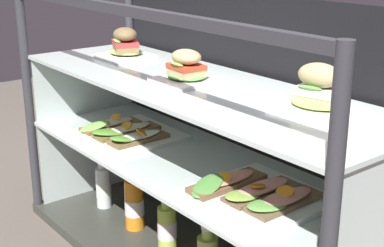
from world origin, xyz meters
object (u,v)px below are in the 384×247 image
(plated_roll_sandwich_near_left_corner, at_px, (318,94))
(juice_bottle_front_left_end, at_px, (103,186))
(juice_bottle_front_fourth, at_px, (167,228))
(open_sandwich_tray_far_left, at_px, (255,194))
(plated_roll_sandwich_mid_right, at_px, (186,70))
(plated_roll_sandwich_far_left, at_px, (125,46))
(open_sandwich_tray_near_left_corner, at_px, (125,133))
(juice_bottle_near_post, at_px, (134,203))

(plated_roll_sandwich_near_left_corner, height_order, juice_bottle_front_left_end, plated_roll_sandwich_near_left_corner)
(juice_bottle_front_fourth, bearing_deg, open_sandwich_tray_far_left, 0.75)
(open_sandwich_tray_far_left, distance_m, juice_bottle_front_left_end, 0.90)
(plated_roll_sandwich_mid_right, relative_size, juice_bottle_front_fourth, 0.77)
(plated_roll_sandwich_far_left, distance_m, open_sandwich_tray_near_left_corner, 0.32)
(plated_roll_sandwich_far_left, distance_m, juice_bottle_near_post, 0.58)
(plated_roll_sandwich_mid_right, distance_m, open_sandwich_tray_far_left, 0.44)
(plated_roll_sandwich_far_left, relative_size, open_sandwich_tray_far_left, 0.50)
(open_sandwich_tray_near_left_corner, bearing_deg, open_sandwich_tray_far_left, 0.60)
(plated_roll_sandwich_mid_right, bearing_deg, juice_bottle_front_left_end, -178.25)
(plated_roll_sandwich_far_left, xyz_separation_m, juice_bottle_near_post, (0.13, -0.06, -0.56))
(plated_roll_sandwich_far_left, distance_m, juice_bottle_front_fourth, 0.67)
(plated_roll_sandwich_far_left, bearing_deg, plated_roll_sandwich_mid_right, -6.55)
(juice_bottle_near_post, bearing_deg, open_sandwich_tray_near_left_corner, -159.14)
(plated_roll_sandwich_near_left_corner, bearing_deg, plated_roll_sandwich_mid_right, -170.26)
(plated_roll_sandwich_far_left, bearing_deg, plated_roll_sandwich_near_left_corner, 1.79)
(juice_bottle_front_fourth, bearing_deg, open_sandwich_tray_near_left_corner, -179.65)
(open_sandwich_tray_near_left_corner, distance_m, juice_bottle_near_post, 0.27)
(juice_bottle_front_left_end, bearing_deg, plated_roll_sandwich_mid_right, 1.75)
(open_sandwich_tray_far_left, relative_size, juice_bottle_front_fourth, 1.53)
(juice_bottle_front_left_end, xyz_separation_m, juice_bottle_near_post, (0.23, 0.00, 0.01))
(plated_roll_sandwich_mid_right, bearing_deg, juice_bottle_near_post, -177.21)
(plated_roll_sandwich_near_left_corner, xyz_separation_m, juice_bottle_front_left_end, (-0.97, -0.09, -0.57))
(plated_roll_sandwich_mid_right, height_order, open_sandwich_tray_far_left, plated_roll_sandwich_mid_right)
(plated_roll_sandwich_mid_right, relative_size, juice_bottle_front_left_end, 0.77)
(open_sandwich_tray_near_left_corner, height_order, juice_bottle_near_post, open_sandwich_tray_near_left_corner)
(plated_roll_sandwich_mid_right, bearing_deg, plated_roll_sandwich_near_left_corner, 9.74)
(plated_roll_sandwich_mid_right, distance_m, juice_bottle_front_left_end, 0.77)
(plated_roll_sandwich_near_left_corner, xyz_separation_m, juice_bottle_near_post, (-0.74, -0.09, -0.56))
(open_sandwich_tray_near_left_corner, xyz_separation_m, juice_bottle_near_post, (0.03, 0.01, -0.27))
(juice_bottle_front_left_end, bearing_deg, juice_bottle_near_post, 0.37)
(plated_roll_sandwich_far_left, bearing_deg, open_sandwich_tray_far_left, -5.13)
(plated_roll_sandwich_near_left_corner, relative_size, open_sandwich_tray_far_left, 0.54)
(open_sandwich_tray_near_left_corner, xyz_separation_m, juice_bottle_front_left_end, (-0.20, 0.01, -0.28))
(open_sandwich_tray_far_left, bearing_deg, juice_bottle_near_post, 179.59)
(plated_roll_sandwich_far_left, distance_m, plated_roll_sandwich_mid_right, 0.43)
(plated_roll_sandwich_mid_right, bearing_deg, open_sandwich_tray_far_left, -3.29)
(plated_roll_sandwich_far_left, relative_size, juice_bottle_near_post, 0.70)
(open_sandwich_tray_far_left, distance_m, juice_bottle_near_post, 0.69)
(plated_roll_sandwich_far_left, distance_m, open_sandwich_tray_far_left, 0.81)
(plated_roll_sandwich_mid_right, height_order, plated_roll_sandwich_near_left_corner, plated_roll_sandwich_near_left_corner)
(juice_bottle_front_fourth, bearing_deg, plated_roll_sandwich_far_left, 168.09)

